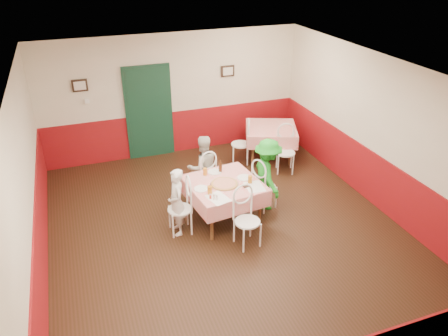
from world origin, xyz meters
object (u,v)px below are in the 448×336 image
object	(u,v)px
glass_c	(205,172)
pizza	(224,184)
chair_near	(247,222)
beer_bottle	(220,167)
chair_left	(180,209)
chair_second_a	(240,144)
main_table	(224,201)
glass_b	(250,179)
second_table	(270,143)
chair_far	(204,177)
wallet	(246,186)
glass_a	(210,190)
chair_right	(264,187)
diner_far	(203,167)
diner_right	(267,175)
chair_second_b	(285,153)
diner_left	(177,202)

from	to	relation	value
glass_c	pizza	bearing A→B (deg)	-64.88
chair_near	beer_bottle	xyz separation A→B (m)	(-0.03, 1.24, 0.42)
chair_left	pizza	bearing A→B (deg)	96.19
glass_c	chair_second_a	bearing A→B (deg)	50.50
main_table	glass_b	size ratio (longest dim) A/B	8.97
second_table	chair_near	distance (m)	3.39
chair_far	wallet	world-z (taller)	chair_far
chair_left	chair_far	distance (m)	1.20
glass_a	glass_b	world-z (taller)	glass_a
chair_right	diner_far	size ratio (longest dim) A/B	0.70
chair_right	diner_right	distance (m)	0.25
main_table	chair_left	distance (m)	0.85
second_table	glass_a	xyz separation A→B (m)	(-2.24, -2.32, 0.46)
chair_near	second_table	bearing A→B (deg)	50.47
glass_b	chair_second_b	bearing A→B (deg)	44.75
chair_left	diner_far	xyz separation A→B (m)	(0.74, 1.00, 0.20)
second_table	diner_far	distance (m)	2.32
diner_right	main_table	bearing A→B (deg)	101.48
diner_far	chair_right	bearing A→B (deg)	137.18
second_table	main_table	bearing A→B (deg)	-132.85
diner_far	diner_right	bearing A→B (deg)	138.82
chair_second_b	wallet	xyz separation A→B (m)	(-1.58, -1.54, 0.32)
chair_far	diner_left	bearing A→B (deg)	37.45
second_table	glass_b	bearing A→B (deg)	-123.62
pizza	beer_bottle	size ratio (longest dim) A/B	2.07
wallet	chair_second_a	bearing A→B (deg)	63.27
main_table	chair_near	distance (m)	0.85
main_table	chair_second_b	xyz separation A→B (m)	(1.89, 1.29, 0.08)
second_table	diner_far	xyz separation A→B (m)	(-2.00, -1.14, 0.27)
diner_far	glass_c	bearing A→B (deg)	74.15
second_table	glass_a	world-z (taller)	glass_a
chair_far	chair_near	xyz separation A→B (m)	(0.20, -1.69, 0.00)
chair_second_b	beer_bottle	bearing A→B (deg)	-132.51
second_table	pizza	world-z (taller)	pizza
chair_left	diner_right	world-z (taller)	diner_right
glass_c	wallet	distance (m)	0.84
chair_far	chair_second_a	bearing A→B (deg)	-148.99
beer_bottle	diner_left	distance (m)	1.12
glass_a	diner_right	bearing A→B (deg)	17.41
main_table	beer_bottle	world-z (taller)	beer_bottle
second_table	diner_left	xyz separation A→B (m)	(-2.78, -2.14, 0.23)
second_table	diner_right	world-z (taller)	diner_right
chair_right	wallet	xyz separation A→B (m)	(-0.53, -0.36, 0.32)
beer_bottle	diner_right	distance (m)	0.89
chair_second_a	pizza	bearing A→B (deg)	-7.43
chair_right	main_table	bearing A→B (deg)	75.50
main_table	diner_far	distance (m)	0.94
glass_b	diner_left	xyz separation A→B (m)	(-1.32, 0.06, -0.22)
diner_left	diner_far	distance (m)	1.27
main_table	wallet	xyz separation A→B (m)	(0.31, -0.26, 0.40)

